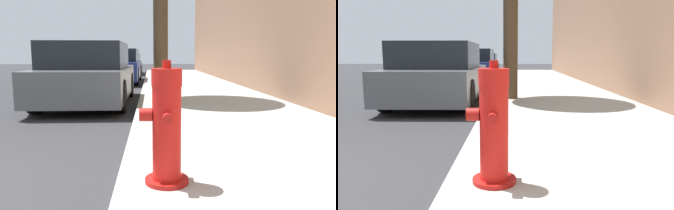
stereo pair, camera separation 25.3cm
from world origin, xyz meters
TOP-DOWN VIEW (x-y plane):
  - sidewalk_slab at (3.52, 0.00)m, footprint 3.21×40.00m
  - fire_hydrant at (2.31, 0.22)m, footprint 0.38×0.39m
  - parked_car_near at (0.78, 5.33)m, footprint 1.84×4.08m
  - parked_car_mid at (0.84, 11.33)m, footprint 1.79×4.53m
  - parked_car_far at (0.70, 17.21)m, footprint 1.81×4.11m

SIDE VIEW (x-z plane):
  - sidewalk_slab at x=3.52m, z-range 0.00..0.13m
  - fire_hydrant at x=2.31m, z-range 0.09..1.04m
  - parked_car_far at x=0.70m, z-range -0.01..1.21m
  - parked_car_mid at x=0.84m, z-range -0.01..1.35m
  - parked_car_near at x=0.78m, z-range -0.02..1.37m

